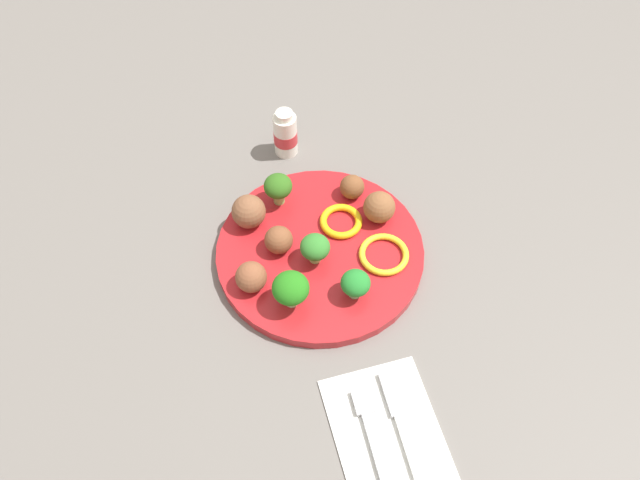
{
  "coord_description": "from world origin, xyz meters",
  "views": [
    {
      "loc": [
        -0.47,
        0.07,
        0.71
      ],
      "look_at": [
        0.0,
        0.0,
        0.04
      ],
      "focal_mm": 35.01,
      "sensor_mm": 36.0,
      "label": 1
    }
  ],
  "objects_px": {
    "broccoli_floret_center": "(291,289)",
    "meatball_near_rim": "(249,211)",
    "broccoli_floret_back_left": "(315,248)",
    "pepper_ring_center": "(341,221)",
    "meatball_back_right": "(352,187)",
    "napkin": "(389,436)",
    "pepper_ring_near_rim": "(384,254)",
    "meatball_mid_right": "(251,277)",
    "meatball_front_right": "(279,240)",
    "plate": "(320,252)",
    "fork": "(372,432)",
    "broccoli_floret_back_right": "(355,284)",
    "yogurt_bottle": "(285,134)",
    "broccoli_floret_near_rim": "(278,187)",
    "knife": "(402,424)",
    "meatball_back_left": "(379,207)"
  },
  "relations": [
    {
      "from": "knife",
      "to": "meatball_back_right",
      "type": "bearing_deg",
      "value": -0.48
    },
    {
      "from": "meatball_front_right",
      "to": "knife",
      "type": "bearing_deg",
      "value": -156.86
    },
    {
      "from": "pepper_ring_near_rim",
      "to": "broccoli_floret_center",
      "type": "bearing_deg",
      "value": 111.78
    },
    {
      "from": "pepper_ring_near_rim",
      "to": "napkin",
      "type": "xyz_separation_m",
      "value": [
        -0.23,
        0.04,
        -0.02
      ]
    },
    {
      "from": "meatball_front_right",
      "to": "napkin",
      "type": "relative_size",
      "value": 0.22
    },
    {
      "from": "meatball_front_right",
      "to": "pepper_ring_center",
      "type": "bearing_deg",
      "value": -72.37
    },
    {
      "from": "broccoli_floret_near_rim",
      "to": "pepper_ring_center",
      "type": "relative_size",
      "value": 0.83
    },
    {
      "from": "meatball_back_left",
      "to": "knife",
      "type": "bearing_deg",
      "value": 173.66
    },
    {
      "from": "meatball_back_left",
      "to": "napkin",
      "type": "relative_size",
      "value": 0.26
    },
    {
      "from": "broccoli_floret_near_rim",
      "to": "napkin",
      "type": "distance_m",
      "value": 0.36
    },
    {
      "from": "broccoli_floret_near_rim",
      "to": "meatball_mid_right",
      "type": "distance_m",
      "value": 0.14
    },
    {
      "from": "broccoli_floret_back_left",
      "to": "pepper_ring_center",
      "type": "distance_m",
      "value": 0.07
    },
    {
      "from": "plate",
      "to": "meatball_front_right",
      "type": "distance_m",
      "value": 0.06
    },
    {
      "from": "meatball_mid_right",
      "to": "yogurt_bottle",
      "type": "distance_m",
      "value": 0.25
    },
    {
      "from": "knife",
      "to": "yogurt_bottle",
      "type": "height_order",
      "value": "yogurt_bottle"
    },
    {
      "from": "fork",
      "to": "yogurt_bottle",
      "type": "bearing_deg",
      "value": 5.32
    },
    {
      "from": "plate",
      "to": "napkin",
      "type": "bearing_deg",
      "value": -171.42
    },
    {
      "from": "plate",
      "to": "broccoli_floret_near_rim",
      "type": "relative_size",
      "value": 5.71
    },
    {
      "from": "meatball_back_right",
      "to": "broccoli_floret_back_left",
      "type": "bearing_deg",
      "value": 146.24
    },
    {
      "from": "broccoli_floret_center",
      "to": "meatball_mid_right",
      "type": "distance_m",
      "value": 0.06
    },
    {
      "from": "broccoli_floret_center",
      "to": "meatball_front_right",
      "type": "relative_size",
      "value": 1.44
    },
    {
      "from": "plate",
      "to": "broccoli_floret_back_left",
      "type": "relative_size",
      "value": 6.34
    },
    {
      "from": "broccoli_floret_near_rim",
      "to": "knife",
      "type": "bearing_deg",
      "value": -163.36
    },
    {
      "from": "broccoli_floret_back_right",
      "to": "meatball_front_right",
      "type": "bearing_deg",
      "value": 45.5
    },
    {
      "from": "plate",
      "to": "meatball_front_right",
      "type": "bearing_deg",
      "value": 80.37
    },
    {
      "from": "plate",
      "to": "meatball_back_right",
      "type": "xyz_separation_m",
      "value": [
        0.09,
        -0.06,
        0.03
      ]
    },
    {
      "from": "plate",
      "to": "broccoli_floret_back_right",
      "type": "height_order",
      "value": "broccoli_floret_back_right"
    },
    {
      "from": "meatball_mid_right",
      "to": "pepper_ring_center",
      "type": "height_order",
      "value": "meatball_mid_right"
    },
    {
      "from": "yogurt_bottle",
      "to": "meatball_back_right",
      "type": "bearing_deg",
      "value": -144.77
    },
    {
      "from": "broccoli_floret_center",
      "to": "meatball_near_rim",
      "type": "xyz_separation_m",
      "value": [
        0.14,
        0.04,
        -0.01
      ]
    },
    {
      "from": "meatball_near_rim",
      "to": "meatball_back_right",
      "type": "distance_m",
      "value": 0.15
    },
    {
      "from": "meatball_front_right",
      "to": "pepper_ring_near_rim",
      "type": "xyz_separation_m",
      "value": [
        -0.03,
        -0.14,
        -0.01
      ]
    },
    {
      "from": "meatball_mid_right",
      "to": "napkin",
      "type": "distance_m",
      "value": 0.25
    },
    {
      "from": "meatball_back_right",
      "to": "pepper_ring_near_rim",
      "type": "height_order",
      "value": "meatball_back_right"
    },
    {
      "from": "broccoli_floret_back_left",
      "to": "pepper_ring_center",
      "type": "bearing_deg",
      "value": -39.54
    },
    {
      "from": "broccoli_floret_near_rim",
      "to": "fork",
      "type": "bearing_deg",
      "value": -169.2
    },
    {
      "from": "broccoli_floret_near_rim",
      "to": "plate",
      "type": "bearing_deg",
      "value": -153.4
    },
    {
      "from": "knife",
      "to": "broccoli_floret_back_right",
      "type": "bearing_deg",
      "value": 7.64
    },
    {
      "from": "plate",
      "to": "broccoli_floret_center",
      "type": "relative_size",
      "value": 5.09
    },
    {
      "from": "plate",
      "to": "meatball_back_right",
      "type": "bearing_deg",
      "value": -34.54
    },
    {
      "from": "meatball_front_right",
      "to": "meatball_mid_right",
      "type": "distance_m",
      "value": 0.07
    },
    {
      "from": "pepper_ring_center",
      "to": "plate",
      "type": "bearing_deg",
      "value": 136.84
    },
    {
      "from": "meatball_back_left",
      "to": "pepper_ring_near_rim",
      "type": "height_order",
      "value": "meatball_back_left"
    },
    {
      "from": "broccoli_floret_back_right",
      "to": "fork",
      "type": "height_order",
      "value": "broccoli_floret_back_right"
    },
    {
      "from": "pepper_ring_near_rim",
      "to": "meatball_back_right",
      "type": "bearing_deg",
      "value": 11.81
    },
    {
      "from": "broccoli_floret_back_left",
      "to": "napkin",
      "type": "distance_m",
      "value": 0.25
    },
    {
      "from": "broccoli_floret_center",
      "to": "meatball_near_rim",
      "type": "bearing_deg",
      "value": 16.61
    },
    {
      "from": "fork",
      "to": "broccoli_floret_center",
      "type": "bearing_deg",
      "value": 21.38
    },
    {
      "from": "pepper_ring_near_rim",
      "to": "fork",
      "type": "bearing_deg",
      "value": 164.79
    },
    {
      "from": "meatball_near_rim",
      "to": "knife",
      "type": "relative_size",
      "value": 0.32
    }
  ]
}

